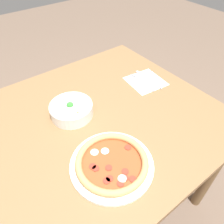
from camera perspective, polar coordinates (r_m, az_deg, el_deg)
ground_plane at (r=1.63m, az=-3.51°, el=-21.37°), size 8.00×8.00×0.00m
dining_table at (r=1.07m, az=-4.99°, el=-6.09°), size 1.16×0.99×0.77m
pizza at (r=0.83m, az=-0.07°, el=-13.14°), size 0.31×0.31×0.04m
bowl at (r=1.01m, az=-10.57°, el=0.76°), size 0.20×0.20×0.08m
napkin at (r=1.24m, az=8.75°, el=7.93°), size 0.20×0.20×0.00m
fork at (r=1.22m, az=7.88°, el=7.60°), size 0.02×0.19×0.00m
knife at (r=1.24m, az=9.81°, el=8.21°), size 0.02×0.21×0.01m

